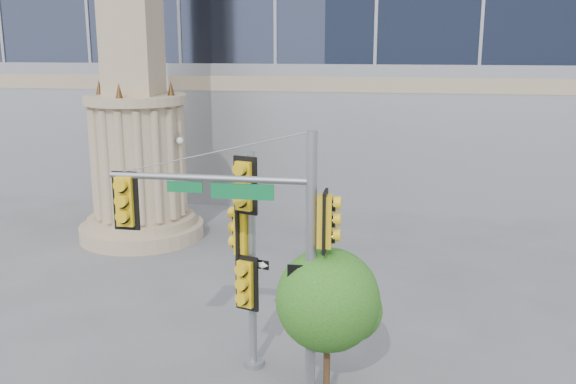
# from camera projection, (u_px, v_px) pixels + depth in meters

# --- Properties ---
(ground) EXTENTS (120.00, 120.00, 0.00)m
(ground) POSITION_uv_depth(u_px,v_px,m) (250.00, 375.00, 13.62)
(ground) COLOR #545456
(ground) RESTS_ON ground
(monument) EXTENTS (4.40, 4.40, 16.60)m
(monument) POSITION_uv_depth(u_px,v_px,m) (134.00, 83.00, 21.94)
(monument) COLOR tan
(monument) RESTS_ON ground
(main_signal_pole) EXTENTS (4.19, 0.50, 5.39)m
(main_signal_pole) POSITION_uv_depth(u_px,v_px,m) (258.00, 241.00, 11.76)
(main_signal_pole) COLOR slate
(main_signal_pole) RESTS_ON ground
(secondary_signal_pole) EXTENTS (0.82, 0.76, 4.75)m
(secondary_signal_pole) POSITION_uv_depth(u_px,v_px,m) (247.00, 245.00, 13.30)
(secondary_signal_pole) COLOR slate
(secondary_signal_pole) RESTS_ON ground
(street_tree) EXTENTS (2.02, 1.98, 3.16)m
(street_tree) POSITION_uv_depth(u_px,v_px,m) (330.00, 304.00, 12.12)
(street_tree) COLOR tan
(street_tree) RESTS_ON ground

